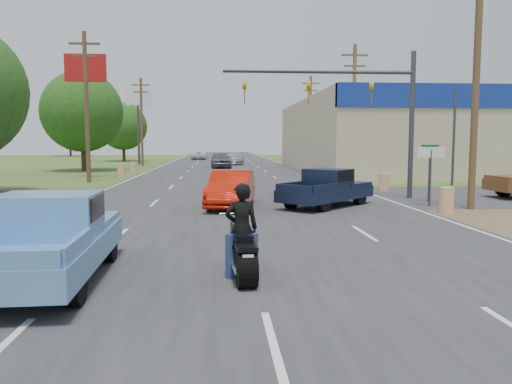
{
  "coord_description": "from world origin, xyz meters",
  "views": [
    {
      "loc": [
        -0.71,
        -6.4,
        2.73
      ],
      "look_at": [
        0.35,
        7.81,
        1.3
      ],
      "focal_mm": 35.0,
      "sensor_mm": 36.0,
      "label": 1
    }
  ],
  "objects": [
    {
      "name": "ground",
      "position": [
        0.0,
        0.0,
        0.0
      ],
      "size": [
        200.0,
        200.0,
        0.0
      ],
      "primitive_type": "plane",
      "color": "#355321",
      "rests_on": "ground"
    },
    {
      "name": "main_road",
      "position": [
        0.0,
        40.0,
        0.01
      ],
      "size": [
        15.0,
        180.0,
        0.02
      ],
      "primitive_type": "cube",
      "color": "#2D2D30",
      "rests_on": "ground"
    },
    {
      "name": "cross_road",
      "position": [
        0.0,
        18.0,
        0.01
      ],
      "size": [
        120.0,
        10.0,
        0.02
      ],
      "primitive_type": "cube",
      "color": "#2D2D30",
      "rests_on": "ground"
    },
    {
      "name": "utility_pole_1",
      "position": [
        9.5,
        13.0,
        5.32
      ],
      "size": [
        2.0,
        0.28,
        10.0
      ],
      "color": "#4C3823",
      "rests_on": "ground"
    },
    {
      "name": "utility_pole_2",
      "position": [
        9.5,
        31.0,
        5.32
      ],
      "size": [
        2.0,
        0.28,
        10.0
      ],
      "color": "#4C3823",
      "rests_on": "ground"
    },
    {
      "name": "utility_pole_3",
      "position": [
        9.5,
        49.0,
        5.32
      ],
      "size": [
        2.0,
        0.28,
        10.0
      ],
      "color": "#4C3823",
      "rests_on": "ground"
    },
    {
      "name": "utility_pole_5",
      "position": [
        -9.5,
        28.0,
        5.32
      ],
      "size": [
        2.0,
        0.28,
        10.0
      ],
      "color": "#4C3823",
      "rests_on": "ground"
    },
    {
      "name": "utility_pole_6",
      "position": [
        -9.5,
        52.0,
        5.32
      ],
      "size": [
        2.0,
        0.28,
        10.0
      ],
      "color": "#4C3823",
      "rests_on": "ground"
    },
    {
      "name": "tree_1",
      "position": [
        -13.5,
        42.0,
        5.57
      ],
      "size": [
        7.56,
        7.56,
        9.36
      ],
      "color": "#422D19",
      "rests_on": "ground"
    },
    {
      "name": "tree_2",
      "position": [
        -14.2,
        66.0,
        4.95
      ],
      "size": [
        6.72,
        6.72,
        8.32
      ],
      "color": "#422D19",
      "rests_on": "ground"
    },
    {
      "name": "tree_5",
      "position": [
        30.0,
        95.0,
        5.88
      ],
      "size": [
        7.98,
        7.98,
        9.88
      ],
      "color": "#422D19",
      "rests_on": "ground"
    },
    {
      "name": "tree_6",
      "position": [
        -30.0,
        95.0,
        6.51
      ],
      "size": [
        8.82,
        8.82,
        10.92
      ],
      "color": "#422D19",
      "rests_on": "ground"
    },
    {
      "name": "barrel_0",
      "position": [
        8.0,
        12.0,
        0.5
      ],
      "size": [
        0.56,
        0.56,
        1.0
      ],
      "primitive_type": "cylinder",
      "color": "orange",
      "rests_on": "ground"
    },
    {
      "name": "barrel_1",
      "position": [
        8.4,
        20.5,
        0.5
      ],
      "size": [
        0.56,
        0.56,
        1.0
      ],
      "primitive_type": "cylinder",
      "color": "orange",
      "rests_on": "ground"
    },
    {
      "name": "barrel_2",
      "position": [
        -8.5,
        34.0,
        0.5
      ],
      "size": [
        0.56,
        0.56,
        1.0
      ],
      "primitive_type": "cylinder",
      "color": "orange",
      "rests_on": "ground"
    },
    {
      "name": "barrel_3",
      "position": [
        -8.2,
        38.0,
        0.5
      ],
      "size": [
        0.56,
        0.56,
        1.0
      ],
      "primitive_type": "cylinder",
      "color": "orange",
      "rests_on": "ground"
    },
    {
      "name": "pole_sign_left_near",
      "position": [
        -10.5,
        32.0,
        7.17
      ],
      "size": [
        3.0,
        0.35,
        9.2
      ],
      "color": "#3F3F44",
      "rests_on": "ground"
    },
    {
      "name": "pole_sign_left_far",
      "position": [
        -10.5,
        56.0,
        7.17
      ],
      "size": [
        3.0,
        0.35,
        9.2
      ],
      "color": "#3F3F44",
      "rests_on": "ground"
    },
    {
      "name": "lane_sign",
      "position": [
        8.2,
        14.0,
        1.9
      ],
      "size": [
        1.2,
        0.08,
        2.52
      ],
      "color": "#3F3F44",
      "rests_on": "ground"
    },
    {
      "name": "street_name_sign",
      "position": [
        8.8,
        15.5,
        1.61
      ],
      "size": [
        0.8,
        0.08,
        2.61
      ],
      "color": "#3F3F44",
      "rests_on": "ground"
    },
    {
      "name": "signal_mast",
      "position": [
        5.82,
        17.0,
        4.8
      ],
      "size": [
        9.12,
        0.4,
        7.0
      ],
      "color": "#3F3F44",
      "rests_on": "ground"
    },
    {
      "name": "red_convertible",
      "position": [
        -0.2,
        14.34,
        0.77
      ],
      "size": [
        2.31,
        4.85,
        1.54
      ],
      "primitive_type": "imported",
      "rotation": [
        0.0,
        0.0,
        -0.15
      ],
      "color": "#BA1908",
      "rests_on": "ground"
    },
    {
      "name": "motorcycle",
      "position": [
        -0.26,
        3.33,
        0.54
      ],
      "size": [
        0.74,
        2.42,
        1.22
      ],
      "rotation": [
        0.0,
        0.0,
        0.08
      ],
      "color": "black",
      "rests_on": "ground"
    },
    {
      "name": "rider",
      "position": [
        -0.27,
        3.4,
        0.91
      ],
      "size": [
        0.7,
        0.49,
        1.82
      ],
      "primitive_type": "imported",
      "rotation": [
        0.0,
        0.0,
        3.22
      ],
      "color": "black",
      "rests_on": "ground"
    },
    {
      "name": "blue_pickup",
      "position": [
        -4.04,
        3.54,
        0.87
      ],
      "size": [
        2.2,
        5.29,
        1.73
      ],
      "rotation": [
        0.0,
        0.0,
        0.04
      ],
      "color": "black",
      "rests_on": "ground"
    },
    {
      "name": "navy_pickup",
      "position": [
        3.9,
        14.32,
        0.81
      ],
      "size": [
        4.72,
        4.77,
        1.61
      ],
      "rotation": [
        0.0,
        0.0,
        -0.77
      ],
      "color": "black",
      "rests_on": "ground"
    },
    {
      "name": "distant_car_grey",
      "position": [
        -0.5,
        46.48,
        0.86
      ],
      "size": [
        2.28,
        5.16,
        1.72
      ],
      "primitive_type": "imported",
      "rotation": [
        0.0,
        0.0,
        0.05
      ],
      "color": "#555459",
      "rests_on": "ground"
    },
    {
      "name": "distant_car_silver",
      "position": [
        1.21,
        54.49,
        0.77
      ],
      "size": [
        2.66,
        5.48,
        1.54
      ],
      "primitive_type": "imported",
      "rotation": [
        0.0,
        0.0,
        -0.1
      ],
      "color": "#ACADB1",
      "rests_on": "ground"
    },
    {
      "name": "distant_car_white",
      "position": [
        -3.76,
        72.64,
        0.69
      ],
      "size": [
        2.43,
        5.04,
        1.38
      ],
      "primitive_type": "imported",
      "rotation": [
        0.0,
        0.0,
        3.12
      ],
      "color": "white",
      "rests_on": "ground"
    }
  ]
}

